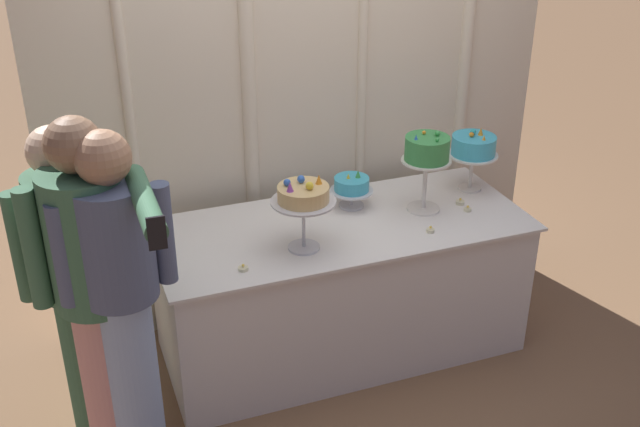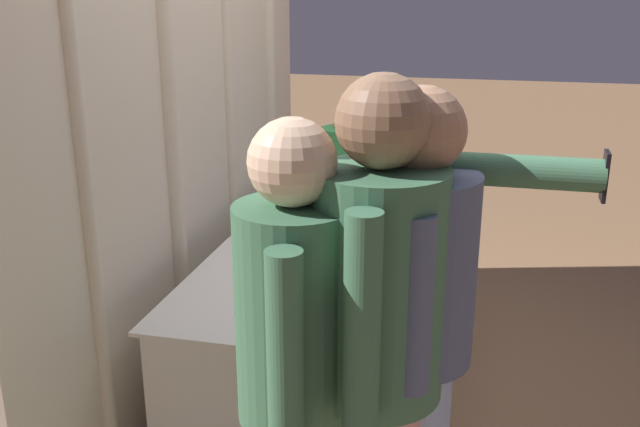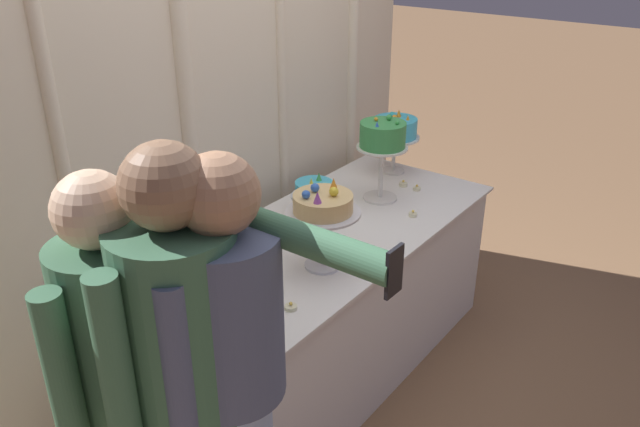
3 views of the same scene
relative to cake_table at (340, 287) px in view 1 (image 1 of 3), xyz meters
The scene contains 14 objects.
ground_plane 0.40m from the cake_table, 90.00° to the right, with size 24.00×24.00×0.00m, color #846042.
draped_curtain 1.16m from the cake_table, 89.09° to the left, with size 2.89×0.17×2.60m.
cake_table is the anchor object (origin of this frame).
cake_display_leftmost 0.74m from the cake_table, 147.13° to the right, with size 0.32×0.32×0.38m.
cake_display_midleft 0.55m from the cake_table, 53.56° to the left, with size 0.23×0.23×0.21m.
cake_display_midright 0.86m from the cake_table, ahead, with size 0.26×0.26×0.45m.
cake_display_rightmost 1.07m from the cake_table, ahead, with size 0.28×0.28×0.36m.
tealight_far_left 0.77m from the cake_table, 155.97° to the right, with size 0.05×0.05×0.03m.
tealight_near_left 0.61m from the cake_table, 31.86° to the right, with size 0.04×0.04×0.04m.
tealight_near_right 0.81m from the cake_table, ahead, with size 0.04×0.04×0.03m.
tealight_far_right 0.80m from the cake_table, ahead, with size 0.05×0.05×0.04m.
guest_man_pink_jacket 1.46m from the cake_table, 169.60° to the right, with size 0.45×0.33×1.59m.
guest_girl_blue_dress 1.46m from the cake_table, 160.53° to the right, with size 0.50×0.70×1.68m.
guest_man_dark_suit 1.39m from the cake_table, 156.05° to the right, with size 0.48×0.34×1.65m.
Camera 1 is at (-1.34, -3.18, 2.65)m, focal length 43.09 mm.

